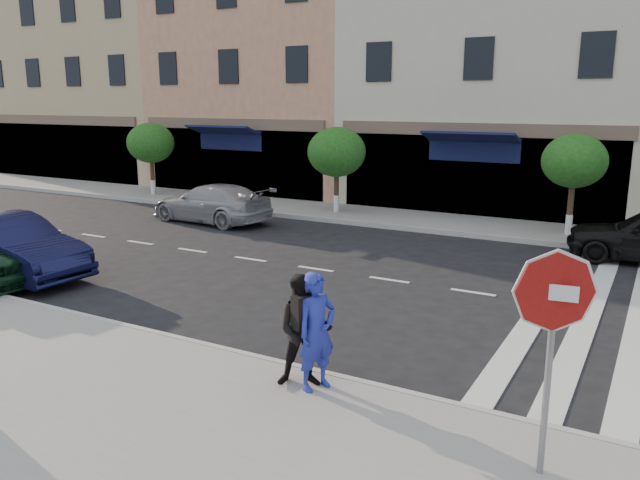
% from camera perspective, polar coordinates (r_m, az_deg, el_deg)
% --- Properties ---
extents(ground, '(120.00, 120.00, 0.00)m').
position_cam_1_polar(ground, '(11.43, -1.62, -8.62)').
color(ground, black).
rests_on(ground, ground).
extents(sidewalk_near, '(60.00, 4.50, 0.15)m').
position_cam_1_polar(sidewalk_near, '(8.69, -14.90, -15.74)').
color(sidewalk_near, gray).
rests_on(sidewalk_near, ground).
extents(sidewalk_far, '(60.00, 3.00, 0.15)m').
position_cam_1_polar(sidewalk_far, '(21.26, 13.77, 1.27)').
color(sidewalk_far, gray).
rests_on(sidewalk_far, ground).
extents(building_west_far, '(12.00, 9.00, 12.00)m').
position_cam_1_polar(building_west_far, '(37.96, -17.78, 14.91)').
color(building_west_far, tan).
rests_on(building_west_far, ground).
extents(building_west_mid, '(10.00, 9.00, 14.00)m').
position_cam_1_polar(building_west_mid, '(31.02, -3.12, 17.95)').
color(building_west_mid, tan).
rests_on(building_west_mid, ground).
extents(building_centre, '(11.00, 9.00, 11.00)m').
position_cam_1_polar(building_centre, '(26.84, 16.95, 15.05)').
color(building_centre, beige).
rests_on(building_centre, ground).
extents(street_tree_wa, '(2.00, 2.00, 3.05)m').
position_cam_1_polar(street_tree_wa, '(27.93, -15.23, 8.53)').
color(street_tree_wa, '#473323').
rests_on(street_tree_wa, sidewalk_far).
extents(street_tree_wb, '(2.10, 2.10, 3.06)m').
position_cam_1_polar(street_tree_wb, '(22.59, 1.53, 8.01)').
color(street_tree_wb, '#473323').
rests_on(street_tree_wb, sidewalk_far).
extents(street_tree_c, '(1.90, 1.90, 3.04)m').
position_cam_1_polar(street_tree_c, '(20.16, 22.23, 6.66)').
color(street_tree_c, '#473323').
rests_on(street_tree_c, sidewalk_far).
extents(stop_sign, '(0.89, 0.15, 2.54)m').
position_cam_1_polar(stop_sign, '(6.92, 20.54, -6.36)').
color(stop_sign, gray).
rests_on(stop_sign, sidewalk_near).
extents(photographer, '(0.62, 0.73, 1.70)m').
position_cam_1_polar(photographer, '(8.78, -0.30, -8.35)').
color(photographer, '#212C9B').
rests_on(photographer, sidewalk_near).
extents(walker, '(1.00, 0.93, 1.64)m').
position_cam_1_polar(walker, '(8.89, -1.43, -8.29)').
color(walker, black).
rests_on(walker, sidewalk_near).
extents(car_near_mid, '(4.56, 1.80, 1.48)m').
position_cam_1_polar(car_near_mid, '(16.53, -26.56, -0.58)').
color(car_near_mid, black).
rests_on(car_near_mid, ground).
extents(car_far_left, '(4.72, 2.26, 1.33)m').
position_cam_1_polar(car_far_left, '(21.89, -9.92, 3.34)').
color(car_far_left, '#9B9A9F').
rests_on(car_far_left, ground).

